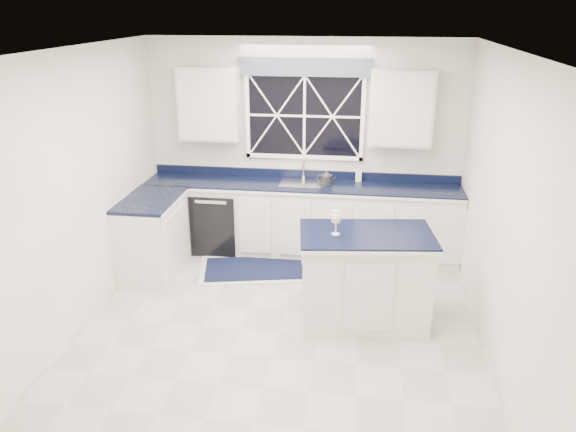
# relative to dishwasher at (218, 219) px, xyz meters

# --- Properties ---
(ground) EXTENTS (4.50, 4.50, 0.00)m
(ground) POSITION_rel_dishwasher_xyz_m (1.10, -1.95, -0.41)
(ground) COLOR #B5B5B0
(ground) RESTS_ON ground
(back_wall) EXTENTS (4.00, 0.10, 2.70)m
(back_wall) POSITION_rel_dishwasher_xyz_m (1.10, 0.30, 0.94)
(back_wall) COLOR white
(back_wall) RESTS_ON ground
(base_cabinets) EXTENTS (3.99, 1.60, 0.90)m
(base_cabinets) POSITION_rel_dishwasher_xyz_m (0.77, -0.17, 0.04)
(base_cabinets) COLOR silver
(base_cabinets) RESTS_ON ground
(countertop) EXTENTS (3.98, 0.64, 0.04)m
(countertop) POSITION_rel_dishwasher_xyz_m (1.10, 0.00, 0.51)
(countertop) COLOR black
(countertop) RESTS_ON base_cabinets
(dishwasher) EXTENTS (0.60, 0.58, 0.82)m
(dishwasher) POSITION_rel_dishwasher_xyz_m (0.00, 0.00, 0.00)
(dishwasher) COLOR black
(dishwasher) RESTS_ON ground
(window) EXTENTS (1.65, 0.09, 1.26)m
(window) POSITION_rel_dishwasher_xyz_m (1.10, 0.25, 1.42)
(window) COLOR black
(window) RESTS_ON ground
(upper_cabinets) EXTENTS (3.10, 0.34, 0.90)m
(upper_cabinets) POSITION_rel_dishwasher_xyz_m (1.10, 0.13, 1.49)
(upper_cabinets) COLOR silver
(upper_cabinets) RESTS_ON ground
(faucet) EXTENTS (0.05, 0.20, 0.30)m
(faucet) POSITION_rel_dishwasher_xyz_m (1.10, 0.19, 0.69)
(faucet) COLOR silver
(faucet) RESTS_ON countertop
(island) EXTENTS (1.38, 0.93, 0.97)m
(island) POSITION_rel_dishwasher_xyz_m (1.92, -1.60, 0.08)
(island) COLOR silver
(island) RESTS_ON ground
(rug) EXTENTS (1.48, 1.07, 0.02)m
(rug) POSITION_rel_dishwasher_xyz_m (0.59, -0.60, -0.40)
(rug) COLOR beige
(rug) RESTS_ON ground
(kettle) EXTENTS (0.24, 0.18, 0.18)m
(kettle) POSITION_rel_dishwasher_xyz_m (1.41, 0.01, 0.61)
(kettle) COLOR #2D2E30
(kettle) RESTS_ON countertop
(wine_glass) EXTENTS (0.10, 0.10, 0.24)m
(wine_glass) POSITION_rel_dishwasher_xyz_m (1.62, -1.67, 0.73)
(wine_glass) COLOR silver
(wine_glass) RESTS_ON island
(soap_bottle) EXTENTS (0.08, 0.08, 0.17)m
(soap_bottle) POSITION_rel_dishwasher_xyz_m (1.81, 0.22, 0.61)
(soap_bottle) COLOR silver
(soap_bottle) RESTS_ON countertop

